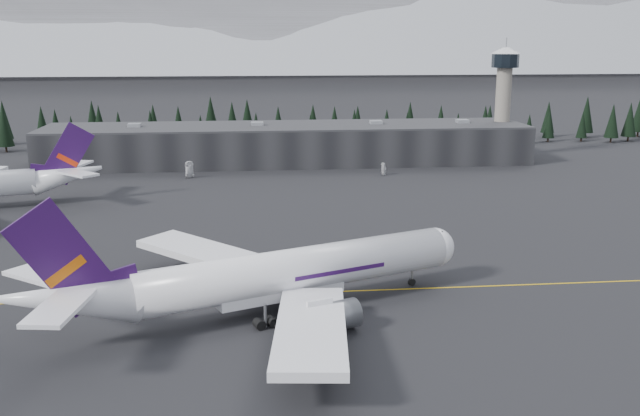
{
  "coord_description": "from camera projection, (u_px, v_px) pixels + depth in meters",
  "views": [
    {
      "loc": [
        -13.82,
        -112.21,
        40.7
      ],
      "look_at": [
        0.0,
        20.0,
        9.0
      ],
      "focal_mm": 40.0,
      "sensor_mm": 36.0,
      "label": 1
    }
  ],
  "objects": [
    {
      "name": "terminal",
      "position": [
        288.0,
        144.0,
        238.86
      ],
      "size": [
        160.0,
        30.0,
        12.6
      ],
      "color": "black",
      "rests_on": "ground"
    },
    {
      "name": "taxiline",
      "position": [
        334.0,
        292.0,
        117.46
      ],
      "size": [
        400.0,
        0.4,
        0.02
      ],
      "primitive_type": "cube",
      "color": "gold",
      "rests_on": "ground"
    },
    {
      "name": "ground",
      "position": [
        332.0,
        288.0,
        119.39
      ],
      "size": [
        1400.0,
        1400.0,
        0.0
      ],
      "primitive_type": "plane",
      "color": "black",
      "rests_on": "ground"
    },
    {
      "name": "gse_vehicle_b",
      "position": [
        384.0,
        173.0,
        217.71
      ],
      "size": [
        4.16,
        2.7,
        1.32
      ],
      "primitive_type": "imported",
      "rotation": [
        0.0,
        0.0,
        -1.25
      ],
      "color": "silver",
      "rests_on": "ground"
    },
    {
      "name": "control_tower",
      "position": [
        504.0,
        90.0,
        245.38
      ],
      "size": [
        10.0,
        10.0,
        37.7
      ],
      "color": "gray",
      "rests_on": "ground"
    },
    {
      "name": "treeline",
      "position": [
        282.0,
        127.0,
        274.38
      ],
      "size": [
        360.0,
        20.0,
        15.0
      ],
      "primitive_type": "cube",
      "color": "black",
      "rests_on": "ground"
    },
    {
      "name": "jet_main",
      "position": [
        261.0,
        277.0,
        106.56
      ],
      "size": [
        69.25,
        61.71,
        21.15
      ],
      "rotation": [
        0.0,
        0.0,
        0.38
      ],
      "color": "white",
      "rests_on": "ground"
    },
    {
      "name": "mountain_ridge",
      "position": [
        253.0,
        66.0,
        1086.84
      ],
      "size": [
        4400.0,
        900.0,
        420.0
      ],
      "primitive_type": null,
      "color": "white",
      "rests_on": "ground"
    },
    {
      "name": "gse_vehicle_a",
      "position": [
        189.0,
        176.0,
        213.22
      ],
      "size": [
        4.07,
        5.63,
        1.42
      ],
      "primitive_type": "imported",
      "rotation": [
        0.0,
        0.0,
        0.37
      ],
      "color": "silver",
      "rests_on": "ground"
    }
  ]
}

